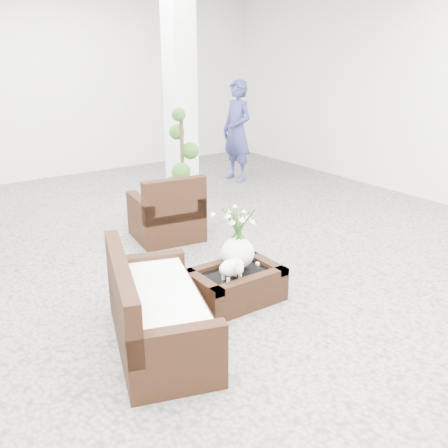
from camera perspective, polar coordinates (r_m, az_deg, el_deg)
ground at (r=5.90m, az=-0.56°, el=-5.42°), size 11.00×11.00×0.00m
column at (r=8.39m, az=-4.90°, el=14.43°), size 0.40×0.40×3.50m
coffee_table at (r=5.23m, az=1.28°, el=-6.96°), size 0.90×0.60×0.31m
sheep_figurine at (r=4.98m, az=0.87°, el=-5.05°), size 0.28×0.23×0.21m
planter_narcissus at (r=5.13m, az=1.56°, el=-0.70°), size 0.44×0.44×0.80m
tealight at (r=5.34m, az=3.76°, el=-4.39°), size 0.04×0.04×0.03m
armchair at (r=6.83m, az=-6.48°, el=2.00°), size 0.94×0.91×0.89m
loveseat at (r=4.44m, az=-7.15°, el=-8.55°), size 1.18×1.69×0.82m
topiary at (r=7.13m, az=-4.62°, el=5.97°), size 0.44×0.44×1.65m
shopper at (r=9.69m, az=1.46°, el=10.28°), size 0.50×0.71×1.86m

